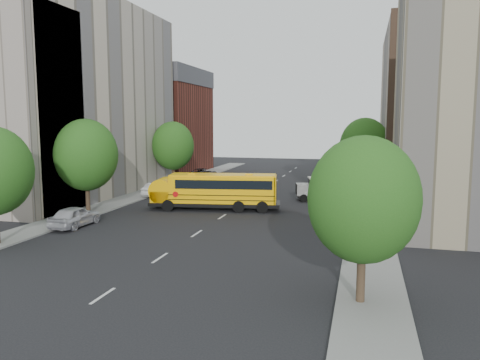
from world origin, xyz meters
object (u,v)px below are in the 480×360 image
at_px(school_bus, 214,189).
at_px(safari_truck, 326,188).
at_px(street_tree_5, 365,144).
at_px(parked_car_0, 75,216).
at_px(street_tree_3, 363,200).
at_px(parked_car_2, 203,174).
at_px(street_tree_2, 173,146).
at_px(parked_car_1, 158,189).
at_px(street_tree_1, 86,155).
at_px(street_tree_4, 365,146).
at_px(parked_car_5, 353,171).

relative_size(school_bus, safari_truck, 2.06).
height_order(street_tree_5, parked_car_0, street_tree_5).
xyz_separation_m(street_tree_3, parked_car_2, (-20.60, 38.44, -3.67)).
bearing_deg(street_tree_3, safari_truck, 97.67).
bearing_deg(street_tree_2, street_tree_5, 28.61).
distance_m(street_tree_2, safari_truck, 19.76).
xyz_separation_m(parked_car_1, parked_car_2, (0.00, 13.89, 0.08)).
bearing_deg(street_tree_1, parked_car_0, -68.97).
distance_m(safari_truck, parked_car_0, 23.46).
distance_m(street_tree_3, street_tree_4, 32.01).
distance_m(street_tree_3, safari_truck, 26.49).
xyz_separation_m(street_tree_3, safari_truck, (-3.51, 26.06, -3.24)).
relative_size(street_tree_1, street_tree_5, 1.05).
distance_m(parked_car_1, parked_car_5, 30.21).
bearing_deg(street_tree_3, parked_car_2, 118.19).
distance_m(parked_car_0, parked_car_5, 42.58).
distance_m(street_tree_5, parked_car_5, 5.70).
relative_size(street_tree_3, parked_car_2, 1.26).
distance_m(street_tree_2, parked_car_2, 7.73).
xyz_separation_m(safari_truck, parked_car_1, (-17.09, -1.51, -0.51)).
height_order(street_tree_1, parked_car_1, street_tree_1).
distance_m(street_tree_3, school_bus, 22.79).
relative_size(street_tree_1, street_tree_3, 1.11).
height_order(street_tree_4, school_bus, street_tree_4).
distance_m(street_tree_3, parked_car_2, 43.76).
bearing_deg(safari_truck, street_tree_3, -95.93).
height_order(school_bus, safari_truck, school_bus).
bearing_deg(street_tree_4, street_tree_1, -140.71).
bearing_deg(parked_car_2, street_tree_3, 120.67).
xyz_separation_m(street_tree_3, school_bus, (-12.62, 18.79, -2.67)).
height_order(street_tree_4, street_tree_5, street_tree_4).
bearing_deg(parked_car_5, street_tree_3, -85.44).
distance_m(street_tree_5, parked_car_2, 21.69).
bearing_deg(parked_car_0, street_tree_5, -120.52).
distance_m(street_tree_1, street_tree_3, 26.08).
bearing_deg(street_tree_2, parked_car_0, -85.79).
bearing_deg(street_tree_1, parked_car_2, 86.72).
xyz_separation_m(street_tree_4, parked_car_1, (-20.60, -7.46, -4.37)).
bearing_deg(street_tree_1, street_tree_4, 39.29).
relative_size(street_tree_1, parked_car_0, 1.73).
height_order(parked_car_0, parked_car_5, parked_car_0).
xyz_separation_m(school_bus, safari_truck, (9.11, 7.26, -0.58)).
bearing_deg(parked_car_1, street_tree_3, 135.52).
xyz_separation_m(street_tree_2, street_tree_4, (22.00, 0.00, 0.25)).
bearing_deg(safari_truck, parked_car_1, 171.45).
distance_m(street_tree_2, school_bus, 16.48).
relative_size(street_tree_5, parked_car_1, 1.76).
xyz_separation_m(parked_car_2, parked_car_5, (19.20, 9.43, -0.03)).
bearing_deg(parked_car_1, street_tree_5, -131.13).
bearing_deg(school_bus, parked_car_0, -139.85).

